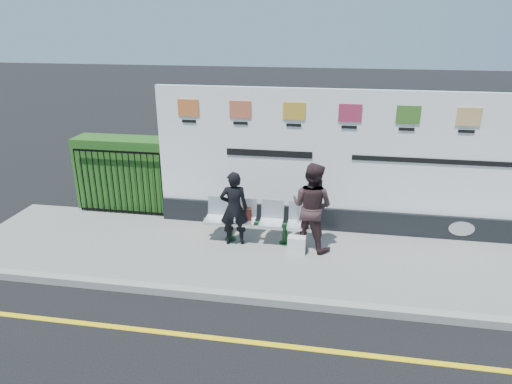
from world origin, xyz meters
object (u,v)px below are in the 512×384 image
woman_left (234,208)px  woman_right (312,206)px  bench (257,231)px  billboard (346,172)px

woman_left → woman_right: (1.53, 0.08, 0.12)m
woman_right → woman_left: bearing=27.7°
woman_left → woman_right: woman_right is taller
bench → woman_left: woman_left is taller
billboard → woman_left: (-2.15, -1.04, -0.54)m
bench → woman_left: 0.71m
bench → woman_right: (1.08, -0.07, 0.65)m
bench → billboard: bearing=26.9°
billboard → bench: 2.20m
woman_left → woman_right: size_ratio=0.87×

